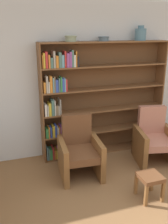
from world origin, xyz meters
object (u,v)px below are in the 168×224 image
(bowl_slate, at_px, (71,38))
(vase_tall, at_px, (141,34))
(bowl_cream, at_px, (104,38))
(armchair_leather, at_px, (80,151))
(footstool, at_px, (150,180))
(bookshelf, at_px, (93,98))
(armchair_cushioned, at_px, (154,139))

(bowl_slate, bearing_deg, vase_tall, -0.00)
(bowl_cream, bearing_deg, armchair_leather, -135.15)
(footstool, bearing_deg, bowl_slate, 112.94)
(bookshelf, bearing_deg, bowl_slate, -176.87)
(bookshelf, bearing_deg, vase_tall, -1.50)
(bowl_slate, height_order, armchair_cushioned, bowl_slate)
(footstool, bearing_deg, vase_tall, 68.10)
(bookshelf, bearing_deg, armchair_leather, -125.79)
(bowl_cream, height_order, footstool, bowl_cream)
(bookshelf, relative_size, footstool, 6.40)
(bookshelf, xyz_separation_m, armchair_leather, (-0.48, -0.67, -0.66))
(bowl_slate, height_order, bowl_cream, bowl_slate)
(vase_tall, distance_m, armchair_leather, 2.32)
(vase_tall, relative_size, armchair_leather, 0.27)
(footstool, bearing_deg, armchair_cushioned, 54.00)
(vase_tall, height_order, armchair_leather, vase_tall)
(bookshelf, height_order, vase_tall, vase_tall)
(bookshelf, xyz_separation_m, armchair_cushioned, (0.91, -0.67, -0.66))
(bookshelf, height_order, armchair_cushioned, bookshelf)
(bowl_slate, xyz_separation_m, armchair_leather, (-0.06, -0.64, -1.72))
(armchair_leather, xyz_separation_m, footstool, (0.72, -0.92, -0.11))
(bowl_cream, xyz_separation_m, footstool, (0.08, -1.56, -1.82))
(bowl_slate, height_order, vase_tall, vase_tall)
(bookshelf, relative_size, vase_tall, 9.10)
(bowl_slate, bearing_deg, footstool, -67.06)
(vase_tall, relative_size, footstool, 0.70)
(armchair_cushioned, relative_size, footstool, 2.61)
(bookshelf, height_order, bowl_slate, bowl_slate)
(bowl_cream, xyz_separation_m, vase_tall, (0.71, 0.00, 0.07))
(bookshelf, bearing_deg, footstool, -81.23)
(bowl_slate, relative_size, footstool, 0.55)
(bowl_slate, relative_size, armchair_leather, 0.21)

